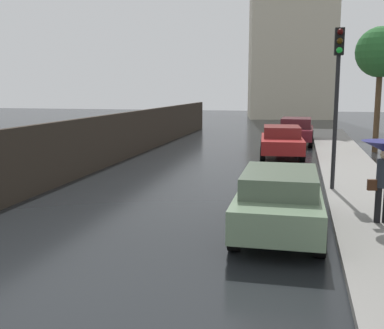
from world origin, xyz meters
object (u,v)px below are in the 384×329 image
car_green_far_ahead (280,198)px  street_tree_near (381,53)px  car_maroon_behind_camera (296,130)px  traffic_light (337,80)px  car_red_near_kerb (282,141)px

car_green_far_ahead → street_tree_near: 15.19m
car_green_far_ahead → car_maroon_behind_camera: (0.16, 16.78, 0.02)m
street_tree_near → traffic_light: bearing=-104.7°
street_tree_near → car_maroon_behind_camera: bearing=145.0°
car_red_near_kerb → traffic_light: traffic_light is taller
car_maroon_behind_camera → car_green_far_ahead: bearing=-88.9°
traffic_light → street_tree_near: size_ratio=0.77×
traffic_light → car_green_far_ahead: bearing=-108.2°
traffic_light → street_tree_near: (2.62, 9.95, 1.40)m
car_maroon_behind_camera → street_tree_near: size_ratio=0.75×
car_green_far_ahead → traffic_light: 5.07m
car_green_far_ahead → car_red_near_kerb: bearing=91.6°
street_tree_near → car_red_near_kerb: bearing=-150.1°
car_green_far_ahead → street_tree_near: street_tree_near is taller
car_red_near_kerb → car_maroon_behind_camera: size_ratio=0.96×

